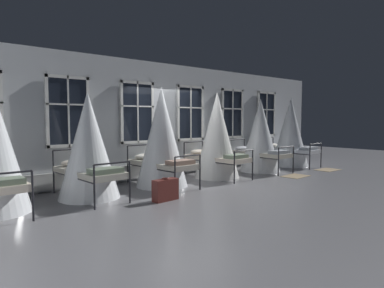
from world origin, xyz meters
The scene contains 11 objects.
ground centered at (0.00, 0.00, 0.00)m, with size 26.73×26.73×0.00m, color slate.
back_wall_with_windows centered at (0.00, 1.08, 1.61)m, with size 14.36×0.10×3.22m, color silver.
window_bank centered at (0.00, 0.96, 1.01)m, with size 10.42×0.10×2.58m.
cot_second centered at (-2.85, -0.15, 1.08)m, with size 1.27×1.99×2.22m.
cot_third centered at (-0.94, -0.11, 1.18)m, with size 1.27×1.99×2.43m.
cot_fourth centered at (0.98, -0.12, 1.16)m, with size 1.27×1.99×2.40m.
cot_fifth centered at (2.85, -0.18, 1.11)m, with size 1.27×1.98×2.28m.
cot_sixth centered at (4.67, -0.09, 1.17)m, with size 1.27×1.99×2.42m.
rug_fifth centered at (2.81, -1.49, 0.01)m, with size 0.80×0.56×0.01m, color #8E7A5B.
rug_sixth centered at (4.69, -1.49, 0.01)m, with size 0.80×0.56×0.01m, color #8E7A5B.
suitcase_dark centered at (-1.80, -1.41, 0.22)m, with size 0.57×0.25×0.47m.
Camera 1 is at (-6.01, -7.02, 1.67)m, focal length 32.69 mm.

